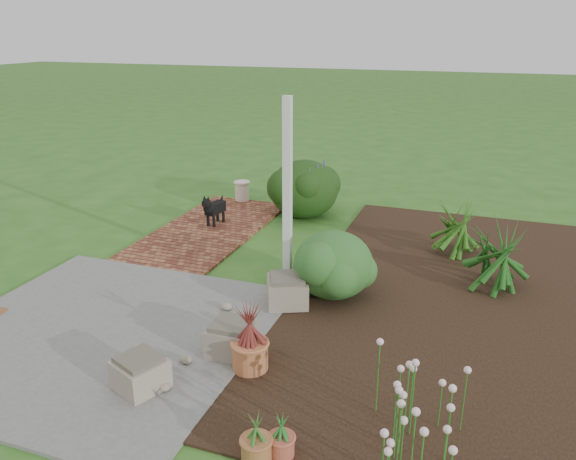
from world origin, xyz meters
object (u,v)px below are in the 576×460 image
(black_dog, at_px, (214,208))
(evergreen_shrub, at_px, (333,263))
(stone_trough_near, at_px, (140,374))
(cream_ceramic_urn, at_px, (242,191))

(black_dog, height_order, evergreen_shrub, evergreen_shrub)
(stone_trough_near, bearing_deg, black_dog, 108.30)
(cream_ceramic_urn, distance_m, evergreen_shrub, 4.38)
(cream_ceramic_urn, relative_size, evergreen_shrub, 0.36)
(black_dog, bearing_deg, stone_trough_near, -64.00)
(cream_ceramic_urn, bearing_deg, black_dog, -84.36)
(stone_trough_near, xyz_separation_m, evergreen_shrub, (1.17, 2.55, 0.28))
(black_dog, bearing_deg, cream_ceramic_urn, 103.34)
(evergreen_shrub, bearing_deg, black_dog, 144.74)
(stone_trough_near, relative_size, cream_ceramic_urn, 1.15)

